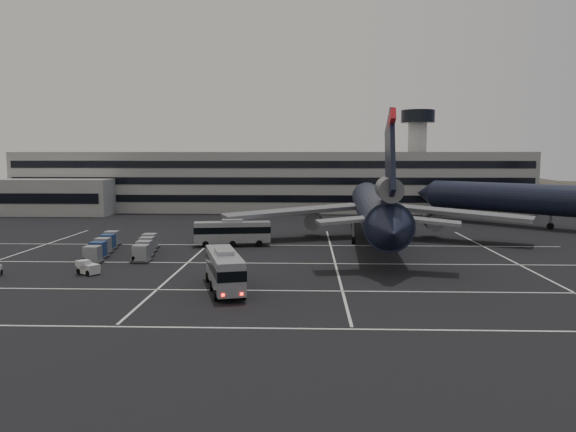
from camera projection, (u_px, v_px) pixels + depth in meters
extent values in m
plane|color=black|center=(232.00, 270.00, 64.25)|extent=(260.00, 260.00, 0.00)
cube|color=silver|center=(193.00, 328.00, 42.38)|extent=(90.00, 0.25, 0.01)
cube|color=silver|center=(218.00, 290.00, 54.31)|extent=(90.00, 0.25, 0.01)
cube|color=silver|center=(237.00, 263.00, 68.22)|extent=(90.00, 0.25, 0.01)
cube|color=silver|center=(249.00, 245.00, 82.14)|extent=(90.00, 0.25, 0.01)
cube|color=silver|center=(4.00, 259.00, 71.24)|extent=(0.25, 55.00, 0.01)
cube|color=silver|center=(191.00, 260.00, 70.42)|extent=(0.25, 55.00, 0.01)
cube|color=silver|center=(334.00, 261.00, 69.80)|extent=(0.25, 55.00, 0.01)
cube|color=silver|center=(513.00, 262.00, 69.04)|extent=(0.25, 55.00, 0.01)
cube|color=gray|center=(272.00, 181.00, 135.08)|extent=(120.00, 18.00, 14.00)
cube|color=black|center=(269.00, 199.00, 126.45)|extent=(118.00, 0.20, 1.60)
cube|color=black|center=(269.00, 181.00, 126.03)|extent=(118.00, 0.20, 1.60)
cube|color=black|center=(269.00, 164.00, 125.65)|extent=(118.00, 0.20, 1.60)
cube|color=gray|center=(45.00, 197.00, 125.18)|extent=(30.00, 10.00, 8.00)
cylinder|color=gray|center=(417.00, 165.00, 135.45)|extent=(4.40, 4.40, 22.00)
cylinder|color=black|center=(418.00, 117.00, 134.24)|extent=(8.00, 8.00, 3.00)
ellipsoid|color=#38332B|center=(145.00, 213.00, 236.38)|extent=(196.00, 140.00, 32.00)
ellipsoid|color=#38332B|center=(359.00, 221.00, 233.60)|extent=(252.00, 180.00, 44.00)
ellipsoid|color=#38332B|center=(554.00, 210.00, 230.38)|extent=(168.00, 120.00, 24.00)
cylinder|color=black|center=(375.00, 208.00, 84.61)|extent=(8.11, 48.23, 5.60)
cone|color=black|center=(366.00, 196.00, 110.57)|extent=(5.83, 4.79, 5.60)
cone|color=black|center=(392.00, 231.00, 58.36)|extent=(5.30, 5.26, 5.04)
cube|color=black|center=(390.00, 159.00, 61.05)|extent=(1.00, 9.49, 10.97)
cube|color=red|center=(392.00, 119.00, 59.12)|extent=(0.72, 3.26, 2.24)
cylinder|color=#595B60|center=(389.00, 189.00, 61.89)|extent=(3.01, 6.13, 2.70)
cube|color=slate|center=(350.00, 220.00, 63.11)|extent=(7.91, 4.33, 0.87)
cube|color=slate|center=(426.00, 221.00, 62.39)|extent=(8.08, 5.03, 0.87)
cube|color=slate|center=(293.00, 211.00, 87.76)|extent=(22.59, 12.36, 1.75)
cylinder|color=#595B60|center=(313.00, 220.00, 90.65)|extent=(2.98, 5.63, 2.70)
cube|color=slate|center=(456.00, 213.00, 85.60)|extent=(22.26, 14.28, 1.75)
cylinder|color=#595B60|center=(433.00, 221.00, 89.00)|extent=(2.98, 5.63, 2.70)
cylinder|color=slate|center=(369.00, 217.00, 100.14)|extent=(0.44, 0.44, 3.00)
cylinder|color=black|center=(369.00, 226.00, 100.31)|extent=(0.56, 1.12, 1.10)
cylinder|color=slate|center=(354.00, 229.00, 83.22)|extent=(0.44, 0.44, 3.00)
cylinder|color=black|center=(354.00, 240.00, 83.39)|extent=(0.56, 1.12, 1.10)
cylinder|color=slate|center=(397.00, 230.00, 82.67)|extent=(0.44, 0.44, 3.00)
cylinder|color=black|center=(397.00, 241.00, 82.84)|extent=(0.56, 1.12, 1.10)
cylinder|color=black|center=(552.00, 200.00, 99.99)|extent=(37.47, 38.32, 5.60)
cone|color=black|center=(426.00, 193.00, 119.29)|extent=(7.15, 7.13, 5.60)
cylinder|color=slate|center=(551.00, 217.00, 100.30)|extent=(0.44, 0.44, 3.00)
cylinder|color=black|center=(550.00, 226.00, 100.47)|extent=(1.13, 1.14, 1.10)
cube|color=gray|center=(224.00, 269.00, 54.15)|extent=(5.43, 11.48, 3.06)
cube|color=black|center=(224.00, 265.00, 54.11)|extent=(5.50, 11.56, 0.97)
cube|color=gray|center=(224.00, 251.00, 53.97)|extent=(2.38, 3.38, 0.36)
cylinder|color=black|center=(216.00, 295.00, 50.23)|extent=(0.57, 1.03, 0.98)
cylinder|color=black|center=(244.00, 294.00, 50.82)|extent=(0.57, 1.03, 0.98)
cylinder|color=black|center=(211.00, 286.00, 54.03)|extent=(0.57, 1.03, 0.98)
cylinder|color=black|center=(238.00, 284.00, 54.61)|extent=(0.57, 1.03, 0.98)
cylinder|color=black|center=(208.00, 277.00, 57.82)|extent=(0.57, 1.03, 0.98)
cylinder|color=black|center=(232.00, 276.00, 58.41)|extent=(0.57, 1.03, 0.98)
cube|color=#FF0C05|center=(223.00, 295.00, 48.64)|extent=(0.27, 0.15, 0.22)
cube|color=#FF0C05|center=(242.00, 294.00, 49.02)|extent=(0.27, 0.15, 0.22)
cube|color=gray|center=(232.00, 232.00, 81.17)|extent=(11.17, 4.07, 2.98)
cube|color=black|center=(232.00, 230.00, 81.14)|extent=(11.24, 4.14, 0.94)
cube|color=gray|center=(232.00, 221.00, 81.00)|extent=(3.18, 2.01, 0.35)
cylinder|color=black|center=(259.00, 244.00, 80.54)|extent=(0.99, 0.46, 0.95)
cylinder|color=black|center=(258.00, 241.00, 83.00)|extent=(0.99, 0.46, 0.95)
cylinder|color=black|center=(233.00, 244.00, 80.11)|extent=(0.99, 0.46, 0.95)
cylinder|color=black|center=(232.00, 241.00, 82.56)|extent=(0.99, 0.46, 0.95)
cylinder|color=black|center=(206.00, 244.00, 79.68)|extent=(0.99, 0.46, 0.95)
cylinder|color=black|center=(206.00, 242.00, 82.13)|extent=(0.99, 0.46, 0.95)
cylinder|color=black|center=(1.00, 272.00, 61.12)|extent=(0.35, 0.67, 0.64)
cube|color=silver|center=(89.00, 269.00, 61.68)|extent=(2.85, 2.62, 1.03)
cube|color=silver|center=(91.00, 263.00, 61.25)|extent=(1.59, 1.63, 0.57)
cylinder|color=black|center=(88.00, 273.00, 60.65)|extent=(0.67, 0.59, 0.64)
cylinder|color=black|center=(99.00, 271.00, 61.62)|extent=(0.67, 0.59, 0.64)
cylinder|color=black|center=(79.00, 271.00, 61.80)|extent=(0.67, 0.59, 0.64)
cylinder|color=black|center=(89.00, 269.00, 62.77)|extent=(0.67, 0.59, 0.64)
cube|color=#2D2D30|center=(93.00, 262.00, 67.98)|extent=(2.59, 2.87, 0.21)
cylinder|color=black|center=(93.00, 262.00, 67.99)|extent=(0.11, 0.23, 0.23)
cube|color=gray|center=(92.00, 254.00, 67.87)|extent=(2.06, 2.06, 1.84)
cube|color=#2D2D30|center=(141.00, 261.00, 68.78)|extent=(2.59, 2.87, 0.21)
cylinder|color=black|center=(141.00, 261.00, 68.79)|extent=(0.11, 0.23, 0.23)
cube|color=gray|center=(141.00, 252.00, 68.68)|extent=(2.06, 2.06, 1.84)
cube|color=#2D2D30|center=(98.00, 257.00, 71.37)|extent=(2.59, 2.87, 0.21)
cylinder|color=black|center=(98.00, 257.00, 71.38)|extent=(0.11, 0.23, 0.23)
cube|color=navy|center=(98.00, 249.00, 71.27)|extent=(2.06, 2.06, 1.84)
cube|color=#2D2D30|center=(144.00, 256.00, 72.18)|extent=(2.59, 2.87, 0.21)
cylinder|color=black|center=(144.00, 256.00, 72.18)|extent=(0.11, 0.23, 0.23)
cube|color=gray|center=(144.00, 248.00, 72.07)|extent=(2.06, 2.06, 1.84)
cube|color=#2D2D30|center=(103.00, 252.00, 74.76)|extent=(2.59, 2.87, 0.21)
cylinder|color=black|center=(103.00, 253.00, 74.77)|extent=(0.11, 0.23, 0.23)
cube|color=gray|center=(103.00, 245.00, 74.66)|extent=(2.06, 2.06, 1.84)
cube|color=#2D2D30|center=(147.00, 251.00, 75.57)|extent=(2.59, 2.87, 0.21)
cylinder|color=black|center=(147.00, 252.00, 75.57)|extent=(0.11, 0.23, 0.23)
cube|color=gray|center=(147.00, 244.00, 75.46)|extent=(2.06, 2.06, 1.84)
cube|color=#2D2D30|center=(108.00, 248.00, 78.16)|extent=(2.59, 2.87, 0.21)
cylinder|color=black|center=(108.00, 249.00, 78.16)|extent=(0.11, 0.23, 0.23)
cube|color=navy|center=(108.00, 241.00, 78.05)|extent=(2.06, 2.06, 1.84)
cube|color=#2D2D30|center=(150.00, 247.00, 78.96)|extent=(2.59, 2.87, 0.21)
cylinder|color=black|center=(150.00, 248.00, 78.97)|extent=(0.11, 0.23, 0.23)
cube|color=gray|center=(150.00, 240.00, 78.85)|extent=(2.06, 2.06, 1.84)
cube|color=#2D2D30|center=(112.00, 244.00, 81.55)|extent=(2.59, 2.87, 0.21)
cylinder|color=black|center=(112.00, 245.00, 81.55)|extent=(0.11, 0.23, 0.23)
cube|color=gray|center=(112.00, 238.00, 81.44)|extent=(2.06, 2.06, 1.84)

